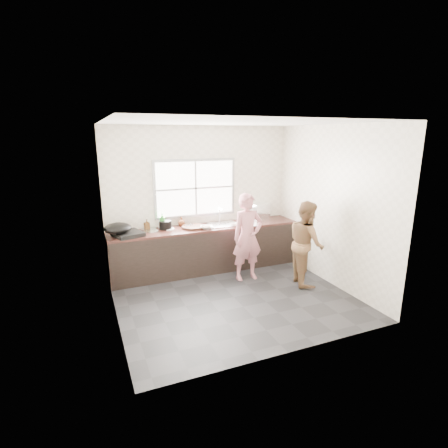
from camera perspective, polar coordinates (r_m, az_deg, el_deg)
name	(u,v)px	position (r m, az deg, el deg)	size (l,w,h in m)	color
floor	(234,297)	(5.73, 1.60, -11.88)	(3.60, 3.20, 0.01)	#262628
ceiling	(235,122)	(5.15, 1.81, 16.32)	(3.60, 3.20, 0.01)	silver
wall_back	(200,198)	(6.74, -3.91, 4.25)	(3.60, 0.01, 2.70)	silver
wall_left	(110,227)	(4.84, -18.18, -0.45)	(0.01, 3.20, 2.70)	beige
wall_right	(331,206)	(6.22, 17.07, 2.80)	(0.01, 3.20, 2.70)	beige
wall_front	(294,245)	(3.92, 11.37, -3.42)	(3.60, 0.01, 2.70)	beige
cabinet	(206,249)	(6.68, -2.90, -4.15)	(3.60, 0.62, 0.82)	black
countertop	(206,228)	(6.56, -2.95, -0.58)	(3.60, 0.64, 0.04)	#3A1D18
sink	(223,224)	(6.68, -0.12, -0.08)	(0.55, 0.45, 0.02)	silver
faucet	(219,215)	(6.82, -0.76, 1.48)	(0.02, 0.02, 0.30)	silver
window_frame	(195,188)	(6.67, -4.71, 5.86)	(1.60, 0.05, 1.10)	#9EA0A5
window_glazing	(196,188)	(6.64, -4.64, 5.83)	(1.50, 0.01, 1.00)	white
woman	(248,240)	(6.19, 3.86, -2.60)	(0.53, 0.35, 1.45)	#C97882
person_side	(306,243)	(6.16, 13.27, -3.01)	(0.71, 0.55, 1.46)	brown
cutting_board	(193,227)	(6.46, -5.04, -0.48)	(0.42, 0.42, 0.04)	#331D13
cleaver	(189,225)	(6.53, -5.70, -0.14)	(0.18, 0.09, 0.01)	#AFB1B6
bowl_mince	(206,227)	(6.38, -2.88, -0.55)	(0.23, 0.23, 0.06)	silver
bowl_crabs	(247,224)	(6.64, 3.74, 0.02)	(0.18, 0.18, 0.06)	silver
bowl_held	(235,224)	(6.58, 1.74, -0.04)	(0.22, 0.22, 0.07)	white
black_pot	(165,225)	(6.42, -9.56, -0.17)	(0.22, 0.22, 0.16)	black
plate_food	(168,229)	(6.43, -9.06, -0.79)	(0.22, 0.22, 0.02)	white
bottle_green	(162,221)	(6.42, -10.03, 0.48)	(0.12, 0.12, 0.30)	#2E8A2D
bottle_brown_tall	(147,225)	(6.49, -12.49, -0.11)	(0.08, 0.08, 0.17)	#4C2E13
bottle_brown_short	(181,222)	(6.63, -6.96, 0.36)	(0.12, 0.12, 0.15)	#502814
glass_jar	(161,225)	(6.55, -10.29, -0.15)	(0.08, 0.08, 0.11)	silver
burner	(128,234)	(6.16, -15.37, -1.58)	(0.44, 0.44, 0.07)	black
wok	(118,228)	(6.14, -16.98, -0.65)	(0.46, 0.46, 0.17)	black
dish_rack	(258,211)	(7.20, 5.62, 2.18)	(0.43, 0.30, 0.32)	white
pot_lid_left	(151,231)	(6.35, -11.82, -1.13)	(0.26, 0.26, 0.01)	silver
pot_lid_right	(149,229)	(6.52, -12.19, -0.75)	(0.28, 0.28, 0.01)	#A2A5A9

